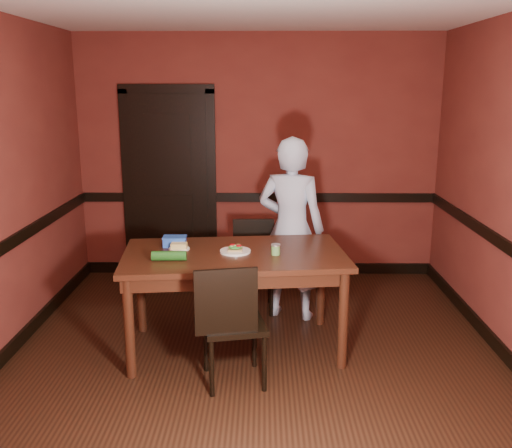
{
  "coord_description": "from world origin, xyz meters",
  "views": [
    {
      "loc": [
        0.06,
        -4.11,
        2.14
      ],
      "look_at": [
        0.0,
        0.35,
        1.05
      ],
      "focal_mm": 40.0,
      "sensor_mm": 36.0,
      "label": 1
    }
  ],
  "objects_px": {
    "sauce_jar": "(276,249)",
    "cheese_saucer": "(179,247)",
    "person": "(291,229)",
    "sandwich_plate": "(235,250)",
    "chair_near": "(234,322)",
    "chair_far": "(253,267)",
    "dining_table": "(235,301)",
    "food_tub": "(175,241)"
  },
  "relations": [
    {
      "from": "sauce_jar",
      "to": "cheese_saucer",
      "type": "relative_size",
      "value": 0.51
    },
    {
      "from": "person",
      "to": "sandwich_plate",
      "type": "relative_size",
      "value": 6.84
    },
    {
      "from": "person",
      "to": "chair_near",
      "type": "bearing_deg",
      "value": 85.76
    },
    {
      "from": "chair_far",
      "to": "sauce_jar",
      "type": "bearing_deg",
      "value": -79.14
    },
    {
      "from": "cheese_saucer",
      "to": "chair_far",
      "type": "bearing_deg",
      "value": 52.1
    },
    {
      "from": "dining_table",
      "to": "sauce_jar",
      "type": "distance_m",
      "value": 0.57
    },
    {
      "from": "dining_table",
      "to": "sandwich_plate",
      "type": "xyz_separation_m",
      "value": [
        0.01,
        0.0,
        0.43
      ]
    },
    {
      "from": "dining_table",
      "to": "cheese_saucer",
      "type": "height_order",
      "value": "cheese_saucer"
    },
    {
      "from": "chair_near",
      "to": "food_tub",
      "type": "height_order",
      "value": "chair_near"
    },
    {
      "from": "chair_far",
      "to": "person",
      "type": "bearing_deg",
      "value": -23.31
    },
    {
      "from": "chair_far",
      "to": "sandwich_plate",
      "type": "distance_m",
      "value": 0.94
    },
    {
      "from": "person",
      "to": "food_tub",
      "type": "xyz_separation_m",
      "value": [
        -1.0,
        -0.52,
        0.02
      ]
    },
    {
      "from": "person",
      "to": "cheese_saucer",
      "type": "xyz_separation_m",
      "value": [
        -0.95,
        -0.62,
        0.0
      ]
    },
    {
      "from": "chair_near",
      "to": "sandwich_plate",
      "type": "bearing_deg",
      "value": -100.45
    },
    {
      "from": "person",
      "to": "cheese_saucer",
      "type": "relative_size",
      "value": 9.96
    },
    {
      "from": "sandwich_plate",
      "to": "food_tub",
      "type": "distance_m",
      "value": 0.54
    },
    {
      "from": "chair_far",
      "to": "chair_near",
      "type": "height_order",
      "value": "chair_near"
    },
    {
      "from": "chair_near",
      "to": "person",
      "type": "distance_m",
      "value": 1.39
    },
    {
      "from": "dining_table",
      "to": "chair_near",
      "type": "xyz_separation_m",
      "value": [
        0.02,
        -0.55,
        0.05
      ]
    },
    {
      "from": "sauce_jar",
      "to": "cheese_saucer",
      "type": "height_order",
      "value": "sauce_jar"
    },
    {
      "from": "chair_near",
      "to": "sandwich_plate",
      "type": "distance_m",
      "value": 0.67
    },
    {
      "from": "dining_table",
      "to": "chair_near",
      "type": "bearing_deg",
      "value": -93.95
    },
    {
      "from": "sandwich_plate",
      "to": "sauce_jar",
      "type": "xyz_separation_m",
      "value": [
        0.32,
        -0.07,
        0.03
      ]
    },
    {
      "from": "dining_table",
      "to": "chair_far",
      "type": "bearing_deg",
      "value": 74.84
    },
    {
      "from": "sandwich_plate",
      "to": "food_tub",
      "type": "relative_size",
      "value": 1.24
    },
    {
      "from": "dining_table",
      "to": "chair_near",
      "type": "distance_m",
      "value": 0.55
    },
    {
      "from": "dining_table",
      "to": "chair_near",
      "type": "height_order",
      "value": "chair_near"
    },
    {
      "from": "chair_far",
      "to": "dining_table",
      "type": "bearing_deg",
      "value": -100.54
    },
    {
      "from": "chair_far",
      "to": "food_tub",
      "type": "xyz_separation_m",
      "value": [
        -0.64,
        -0.66,
        0.44
      ]
    },
    {
      "from": "dining_table",
      "to": "person",
      "type": "height_order",
      "value": "person"
    },
    {
      "from": "dining_table",
      "to": "person",
      "type": "distance_m",
      "value": 0.96
    },
    {
      "from": "food_tub",
      "to": "chair_near",
      "type": "bearing_deg",
      "value": -56.19
    },
    {
      "from": "person",
      "to": "sandwich_plate",
      "type": "height_order",
      "value": "person"
    },
    {
      "from": "chair_near",
      "to": "dining_table",
      "type": "bearing_deg",
      "value": -99.68
    },
    {
      "from": "person",
      "to": "sauce_jar",
      "type": "bearing_deg",
      "value": 94.62
    },
    {
      "from": "cheese_saucer",
      "to": "sandwich_plate",
      "type": "bearing_deg",
      "value": -9.39
    },
    {
      "from": "person",
      "to": "chair_far",
      "type": "bearing_deg",
      "value": -5.53
    },
    {
      "from": "chair_near",
      "to": "sandwich_plate",
      "type": "xyz_separation_m",
      "value": [
        -0.01,
        0.55,
        0.38
      ]
    },
    {
      "from": "dining_table",
      "to": "cheese_saucer",
      "type": "distance_m",
      "value": 0.64
    },
    {
      "from": "chair_far",
      "to": "person",
      "type": "xyz_separation_m",
      "value": [
        0.35,
        -0.14,
        0.42
      ]
    },
    {
      "from": "sandwich_plate",
      "to": "person",
      "type": "bearing_deg",
      "value": 55.25
    },
    {
      "from": "chair_near",
      "to": "chair_far",
      "type": "bearing_deg",
      "value": -106.5
    }
  ]
}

